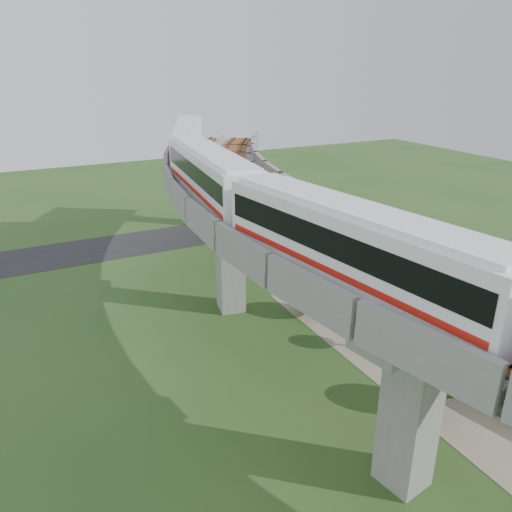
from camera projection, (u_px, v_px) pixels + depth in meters
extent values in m
plane|color=#2A5020|center=(282.00, 375.00, 33.31)|extent=(160.00, 160.00, 0.00)
cube|color=gray|center=(457.00, 340.00, 37.51)|extent=(18.00, 26.00, 0.04)
cube|color=#232326|center=(156.00, 240.00, 58.23)|extent=(60.00, 8.00, 0.03)
cube|color=#99968E|center=(221.00, 193.00, 62.01)|extent=(2.86, 2.93, 8.40)
cube|color=#99968E|center=(220.00, 154.00, 60.25)|extent=(7.21, 5.74, 1.20)
cube|color=#99968E|center=(230.00, 262.00, 40.81)|extent=(2.35, 2.51, 8.40)
cube|color=#99968E|center=(229.00, 206.00, 39.05)|extent=(7.31, 3.58, 1.20)
cube|color=#99968E|center=(410.00, 411.00, 23.50)|extent=(2.35, 2.51, 8.40)
cube|color=#99968E|center=(423.00, 322.00, 21.74)|extent=(7.31, 3.58, 1.20)
cube|color=gray|center=(213.00, 155.00, 54.28)|extent=(16.42, 20.91, 0.80)
cube|color=gray|center=(173.00, 147.00, 53.92)|extent=(8.66, 17.08, 1.00)
cube|color=gray|center=(253.00, 146.00, 53.99)|extent=(8.66, 17.08, 1.00)
cube|color=brown|center=(193.00, 151.00, 54.10)|extent=(10.68, 18.08, 0.12)
cube|color=black|center=(193.00, 150.00, 54.05)|extent=(9.69, 17.59, 0.12)
cube|color=brown|center=(233.00, 151.00, 54.13)|extent=(10.68, 18.08, 0.12)
cube|color=black|center=(233.00, 149.00, 54.09)|extent=(9.69, 17.59, 0.12)
cube|color=gray|center=(233.00, 197.00, 37.52)|extent=(11.77, 20.03, 0.80)
cube|color=gray|center=(176.00, 190.00, 35.95)|extent=(3.22, 18.71, 1.00)
cube|color=gray|center=(287.00, 181.00, 38.43)|extent=(3.22, 18.71, 1.00)
cube|color=brown|center=(204.00, 194.00, 36.72)|extent=(5.44, 19.05, 0.12)
cube|color=black|center=(204.00, 192.00, 36.68)|extent=(4.35, 18.88, 0.12)
cube|color=brown|center=(261.00, 189.00, 37.99)|extent=(5.44, 19.05, 0.12)
cube|color=black|center=(261.00, 188.00, 37.94)|extent=(4.35, 18.88, 0.12)
cube|color=gray|center=(401.00, 290.00, 22.36)|extent=(11.77, 20.03, 0.80)
cube|color=gray|center=(332.00, 297.00, 19.70)|extent=(3.22, 18.71, 1.00)
cube|color=gray|center=(460.00, 252.00, 24.35)|extent=(3.22, 18.71, 1.00)
cube|color=brown|center=(368.00, 294.00, 21.00)|extent=(5.44, 19.05, 0.12)
cube|color=black|center=(368.00, 291.00, 20.95)|extent=(4.35, 18.88, 0.12)
cube|color=brown|center=(433.00, 270.00, 23.38)|extent=(5.44, 19.05, 0.12)
cube|color=black|center=(433.00, 267.00, 23.33)|extent=(4.35, 18.88, 0.12)
cube|color=white|center=(353.00, 247.00, 21.13)|extent=(4.71, 15.23, 3.20)
cube|color=white|center=(356.00, 208.00, 20.51)|extent=(4.07, 14.41, 0.22)
cube|color=black|center=(354.00, 237.00, 20.97)|extent=(4.69, 14.64, 1.15)
cube|color=red|center=(352.00, 263.00, 21.41)|extent=(4.69, 14.64, 0.30)
cube|color=black|center=(351.00, 278.00, 21.67)|extent=(3.61, 12.89, 0.28)
cube|color=white|center=(212.00, 176.00, 33.99)|extent=(4.40, 15.21, 3.20)
cube|color=white|center=(211.00, 151.00, 33.36)|extent=(3.78, 14.40, 0.22)
cube|color=black|center=(211.00, 170.00, 33.82)|extent=(4.39, 14.62, 1.15)
cube|color=red|center=(212.00, 187.00, 34.26)|extent=(4.39, 14.62, 0.30)
cube|color=black|center=(212.00, 197.00, 34.52)|extent=(3.35, 12.88, 0.28)
cube|color=white|center=(188.00, 142.00, 48.09)|extent=(7.88, 14.97, 3.20)
cube|color=white|center=(187.00, 124.00, 47.47)|extent=(7.11, 14.08, 0.22)
cube|color=black|center=(188.00, 137.00, 47.93)|extent=(7.72, 14.44, 1.15)
cube|color=red|center=(189.00, 150.00, 48.37)|extent=(7.72, 14.44, 0.30)
cube|color=black|center=(189.00, 157.00, 48.63)|extent=(6.33, 12.59, 0.28)
cylinder|color=#2D382D|center=(293.00, 246.00, 54.20)|extent=(0.08, 0.08, 1.50)
cube|color=#2D382D|center=(297.00, 255.00, 51.91)|extent=(1.69, 4.77, 1.40)
cylinder|color=#2D382D|center=(303.00, 263.00, 49.64)|extent=(0.08, 0.08, 1.50)
cube|color=#2D382D|center=(310.00, 273.00, 47.39)|extent=(1.23, 4.91, 1.40)
cylinder|color=#2D382D|center=(320.00, 284.00, 45.16)|extent=(0.08, 0.08, 1.50)
cube|color=#2D382D|center=(331.00, 295.00, 42.96)|extent=(0.75, 4.99, 1.40)
cylinder|color=#2D382D|center=(346.00, 308.00, 40.80)|extent=(0.08, 0.08, 1.50)
cube|color=#2D382D|center=(363.00, 321.00, 38.68)|extent=(0.27, 5.04, 1.40)
cylinder|color=#2D382D|center=(383.00, 336.00, 36.60)|extent=(0.08, 0.08, 1.50)
cube|color=#2D382D|center=(408.00, 352.00, 34.57)|extent=(0.27, 5.04, 1.40)
cylinder|color=#2D382D|center=(436.00, 370.00, 32.60)|extent=(0.08, 0.08, 1.50)
cube|color=#2D382D|center=(470.00, 389.00, 30.68)|extent=(0.75, 4.99, 1.40)
cylinder|color=#2D382D|center=(509.00, 410.00, 28.83)|extent=(0.08, 0.08, 1.50)
cylinder|color=#382314|center=(270.00, 237.00, 56.85)|extent=(0.18, 0.18, 1.63)
ellipsoid|color=#123B14|center=(271.00, 223.00, 56.25)|extent=(2.72, 2.72, 2.31)
cylinder|color=#382314|center=(281.00, 263.00, 49.67)|extent=(0.18, 0.18, 1.51)
ellipsoid|color=#123B14|center=(281.00, 249.00, 49.13)|extent=(2.41, 2.41, 2.05)
cylinder|color=#382314|center=(311.00, 309.00, 41.09)|extent=(0.18, 0.18, 0.93)
ellipsoid|color=#123B14|center=(312.00, 295.00, 40.60)|extent=(2.94, 2.94, 2.50)
cylinder|color=#382314|center=(364.00, 339.00, 36.18)|extent=(0.18, 0.18, 1.54)
ellipsoid|color=#123B14|center=(365.00, 323.00, 35.68)|extent=(1.91, 1.91, 1.62)
cylinder|color=#382314|center=(440.00, 398.00, 29.86)|extent=(0.18, 0.18, 1.48)
ellipsoid|color=#123B14|center=(444.00, 376.00, 29.28)|extent=(2.87, 2.87, 2.44)
imported|color=maroon|center=(487.00, 321.00, 38.88)|extent=(3.95, 2.81, 1.24)
imported|color=black|center=(404.00, 286.00, 44.87)|extent=(4.90, 2.77, 1.34)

